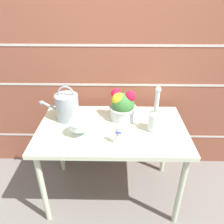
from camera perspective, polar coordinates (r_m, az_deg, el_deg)
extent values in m
plane|color=slate|center=(2.23, -0.02, -20.01)|extent=(12.00, 12.00, 0.00)
cube|color=brown|center=(2.02, 0.24, 12.28)|extent=(3.60, 0.08, 2.20)
cube|color=beige|center=(2.33, 0.19, -6.20)|extent=(3.53, 0.00, 0.02)
cube|color=beige|center=(2.04, 0.21, 7.10)|extent=(3.53, 0.00, 0.02)
cube|color=beige|center=(1.93, 0.23, 17.00)|extent=(3.53, 0.00, 0.02)
cube|color=beige|center=(1.75, -0.02, -4.50)|extent=(1.17, 0.70, 0.04)
cylinder|color=beige|center=(1.86, -17.58, -18.73)|extent=(0.04, 0.04, 0.70)
cylinder|color=beige|center=(1.85, 17.36, -19.22)|extent=(0.04, 0.04, 0.70)
cylinder|color=beige|center=(2.27, -13.41, -7.85)|extent=(0.04, 0.04, 0.70)
cylinder|color=beige|center=(2.26, 13.75, -8.14)|extent=(0.04, 0.04, 0.70)
cylinder|color=#93999E|center=(1.83, -11.60, 1.23)|extent=(0.19, 0.19, 0.22)
cylinder|color=#93999E|center=(1.86, -16.04, 1.54)|extent=(0.14, 0.02, 0.09)
cone|color=#93999E|center=(1.87, -18.16, 2.43)|extent=(0.05, 0.05, 0.06)
torus|color=#93999E|center=(1.78, -12.00, 4.75)|extent=(0.13, 0.01, 0.13)
cylinder|color=silver|center=(1.67, -8.35, -5.65)|extent=(0.10, 0.10, 0.01)
cylinder|color=silver|center=(1.66, -8.42, -4.81)|extent=(0.04, 0.04, 0.05)
sphere|color=silver|center=(1.65, -8.43, -4.74)|extent=(0.04, 0.04, 0.04)
cylinder|color=silver|center=(1.63, -8.55, -3.35)|extent=(0.14, 0.14, 0.05)
torus|color=silver|center=(1.61, -8.62, -2.57)|extent=(0.15, 0.15, 0.01)
cylinder|color=#BCBCC1|center=(1.84, 2.86, -0.18)|extent=(0.22, 0.22, 0.10)
torus|color=#BCBCC1|center=(1.81, 2.90, 1.20)|extent=(0.23, 0.23, 0.01)
sphere|color=#387033|center=(1.80, 2.93, 2.12)|extent=(0.18, 0.18, 0.18)
sphere|color=yellow|center=(1.76, 1.74, 3.37)|extent=(0.11, 0.11, 0.11)
sphere|color=red|center=(1.79, 1.04, 4.86)|extent=(0.08, 0.08, 0.08)
sphere|color=red|center=(1.76, 4.76, 4.05)|extent=(0.09, 0.09, 0.09)
cylinder|color=silver|center=(1.70, 11.05, -2.59)|extent=(0.10, 0.10, 0.15)
cone|color=silver|center=(1.65, 11.35, 0.06)|extent=(0.10, 0.10, 0.04)
cylinder|color=silver|center=(1.61, 11.66, 2.86)|extent=(0.03, 0.03, 0.15)
sphere|color=silver|center=(1.57, 11.98, 5.72)|extent=(0.05, 0.05, 0.05)
cone|color=white|center=(1.55, 1.56, -6.51)|extent=(0.08, 0.08, 0.10)
cylinder|color=white|center=(1.51, 1.60, -4.44)|extent=(0.04, 0.04, 0.03)
sphere|color=white|center=(1.50, 1.61, -3.90)|extent=(0.04, 0.04, 0.04)
cube|color=#193399|center=(1.50, 1.59, -5.50)|extent=(0.04, 0.01, 0.01)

